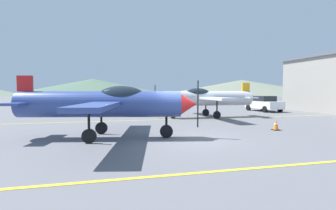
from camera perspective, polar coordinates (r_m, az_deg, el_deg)
ground_plane at (r=11.90m, az=4.27°, el=-7.31°), size 400.00×400.00×0.00m
apron_line_near at (r=7.72m, az=16.04°, el=-13.11°), size 80.00×0.16×0.01m
apron_line_far at (r=19.51m, az=-3.38°, el=-3.24°), size 80.00×0.16×0.01m
airplane_near at (r=12.22m, az=-12.92°, el=0.38°), size 8.24×9.38×2.82m
airplane_mid at (r=21.57m, az=7.97°, el=1.54°), size 8.13×9.38×2.82m
car_sedan at (r=29.67m, az=19.84°, el=0.36°), size 2.14×4.36×1.62m
traffic_cone_front at (r=15.62m, az=22.17°, el=-3.98°), size 0.36×0.36×0.59m
hill_centerleft at (r=139.91m, az=-15.78°, el=3.73°), size 81.72×81.72×8.24m
hill_centerright at (r=143.11m, az=15.57°, el=3.64°), size 87.37×87.37×7.85m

